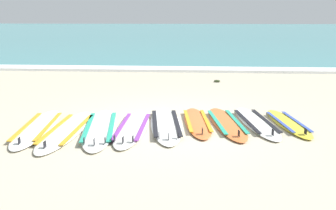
% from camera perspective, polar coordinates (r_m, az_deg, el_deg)
% --- Properties ---
extents(ground_plane, '(80.00, 80.00, 0.00)m').
position_cam_1_polar(ground_plane, '(7.23, -0.03, -3.10)').
color(ground_plane, '#B7AD93').
extents(sea, '(80.00, 60.00, 0.10)m').
position_cam_1_polar(sea, '(43.31, 2.88, 12.13)').
color(sea, teal).
rests_on(sea, ground).
extents(wave_foam_strip, '(80.00, 0.95, 0.11)m').
position_cam_1_polar(wave_foam_strip, '(13.91, 1.65, 5.97)').
color(wave_foam_strip, white).
rests_on(wave_foam_strip, ground).
extents(surfboard_0, '(0.89, 2.55, 0.18)m').
position_cam_1_polar(surfboard_0, '(7.36, -20.91, -3.49)').
color(surfboard_0, white).
rests_on(surfboard_0, ground).
extents(surfboard_1, '(0.68, 2.57, 0.18)m').
position_cam_1_polar(surfboard_1, '(7.02, -16.54, -3.99)').
color(surfboard_1, silver).
rests_on(surfboard_1, ground).
extents(surfboard_2, '(1.04, 2.66, 0.18)m').
position_cam_1_polar(surfboard_2, '(6.98, -11.28, -3.75)').
color(surfboard_2, white).
rests_on(surfboard_2, ground).
extents(surfboard_3, '(0.63, 2.39, 0.18)m').
position_cam_1_polar(surfboard_3, '(6.90, -5.95, -3.76)').
color(surfboard_3, silver).
rests_on(surfboard_3, ground).
extents(surfboard_4, '(0.92, 2.55, 0.18)m').
position_cam_1_polar(surfboard_4, '(7.07, -0.38, -3.20)').
color(surfboard_4, white).
rests_on(surfboard_4, ground).
extents(surfboard_5, '(0.73, 2.18, 0.18)m').
position_cam_1_polar(surfboard_5, '(7.24, 4.87, -2.82)').
color(surfboard_5, orange).
rests_on(surfboard_5, ground).
extents(surfboard_6, '(0.89, 2.35, 0.18)m').
position_cam_1_polar(surfboard_6, '(7.25, 9.72, -2.95)').
color(surfboard_6, orange).
rests_on(surfboard_6, ground).
extents(surfboard_7, '(0.91, 2.35, 0.18)m').
position_cam_1_polar(surfboard_7, '(7.43, 14.45, -2.78)').
color(surfboard_7, white).
rests_on(surfboard_7, ground).
extents(surfboard_8, '(0.76, 2.03, 0.18)m').
position_cam_1_polar(surfboard_8, '(7.57, 19.36, -2.85)').
color(surfboard_8, yellow).
rests_on(surfboard_8, ground).
extents(seaweed_clump_near_shoreline, '(0.21, 0.17, 0.07)m').
position_cam_1_polar(seaweed_clump_near_shoreline, '(11.68, 8.18, 3.98)').
color(seaweed_clump_near_shoreline, '#2D381E').
rests_on(seaweed_clump_near_shoreline, ground).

